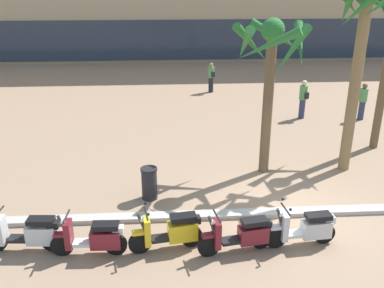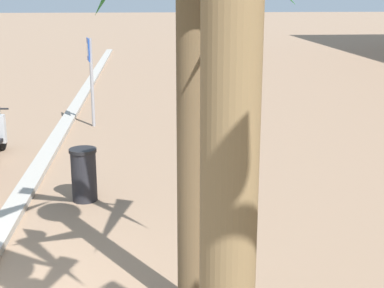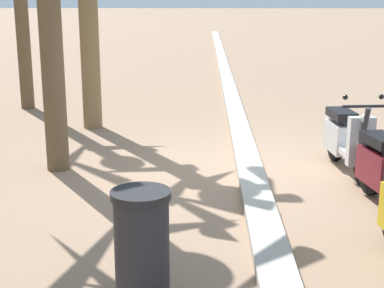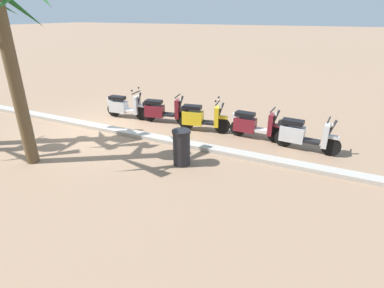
{
  "view_description": "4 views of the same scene",
  "coord_description": "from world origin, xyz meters",
  "px_view_note": "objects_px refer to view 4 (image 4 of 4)",
  "views": [
    {
      "loc": [
        -3.25,
        -9.9,
        6.01
      ],
      "look_at": [
        -2.44,
        2.59,
        1.02
      ],
      "focal_mm": 40.05,
      "sensor_mm": 36.0,
      "label": 1
    },
    {
      "loc": [
        5.68,
        2.15,
        3.57
      ],
      "look_at": [
        -2.8,
        2.85,
        1.25
      ],
      "focal_mm": 52.15,
      "sensor_mm": 36.0,
      "label": 2
    },
    {
      "loc": [
        -8.0,
        0.53,
        2.43
      ],
      "look_at": [
        -1.86,
        0.66,
        0.84
      ],
      "focal_mm": 54.07,
      "sensor_mm": 36.0,
      "label": 3
    },
    {
      "loc": [
        -7.11,
        7.34,
        3.66
      ],
      "look_at": [
        -4.53,
        2.01,
        1.11
      ],
      "focal_mm": 28.42,
      "sensor_mm": 36.0,
      "label": 4
    }
  ],
  "objects_px": {
    "scooter_yellow_mid_centre": "(200,118)",
    "scooter_maroon_lead_nearest": "(253,125)",
    "scooter_silver_second_in_line": "(124,106)",
    "scooter_maroon_mid_rear": "(162,111)",
    "palm_tree_near_sign": "(0,12)",
    "litter_bin": "(182,147)",
    "scooter_silver_last_in_row": "(302,135)"
  },
  "relations": [
    {
      "from": "scooter_yellow_mid_centre",
      "to": "scooter_maroon_lead_nearest",
      "type": "bearing_deg",
      "value": -176.25
    },
    {
      "from": "scooter_yellow_mid_centre",
      "to": "scooter_silver_second_in_line",
      "type": "distance_m",
      "value": 3.16
    },
    {
      "from": "scooter_maroon_mid_rear",
      "to": "palm_tree_near_sign",
      "type": "xyz_separation_m",
      "value": [
        1.47,
        4.25,
        3.24
      ]
    },
    {
      "from": "scooter_silver_second_in_line",
      "to": "litter_bin",
      "type": "bearing_deg",
      "value": 146.17
    },
    {
      "from": "scooter_silver_last_in_row",
      "to": "scooter_yellow_mid_centre",
      "type": "relative_size",
      "value": 1.05
    },
    {
      "from": "scooter_yellow_mid_centre",
      "to": "litter_bin",
      "type": "distance_m",
      "value": 2.53
    },
    {
      "from": "scooter_maroon_mid_rear",
      "to": "scooter_silver_second_in_line",
      "type": "bearing_deg",
      "value": 5.68
    },
    {
      "from": "scooter_silver_last_in_row",
      "to": "litter_bin",
      "type": "xyz_separation_m",
      "value": [
        2.68,
        2.33,
        0.02
      ]
    },
    {
      "from": "scooter_silver_last_in_row",
      "to": "scooter_yellow_mid_centre",
      "type": "height_order",
      "value": "scooter_yellow_mid_centre"
    },
    {
      "from": "scooter_yellow_mid_centre",
      "to": "litter_bin",
      "type": "relative_size",
      "value": 1.83
    },
    {
      "from": "scooter_maroon_lead_nearest",
      "to": "palm_tree_near_sign",
      "type": "distance_m",
      "value": 7.16
    },
    {
      "from": "palm_tree_near_sign",
      "to": "litter_bin",
      "type": "xyz_separation_m",
      "value": [
        -3.66,
        -1.59,
        -3.2
      ]
    },
    {
      "from": "scooter_maroon_lead_nearest",
      "to": "litter_bin",
      "type": "relative_size",
      "value": 1.84
    },
    {
      "from": "scooter_silver_last_in_row",
      "to": "scooter_maroon_lead_nearest",
      "type": "height_order",
      "value": "same"
    },
    {
      "from": "scooter_silver_last_in_row",
      "to": "scooter_yellow_mid_centre",
      "type": "xyz_separation_m",
      "value": [
        3.26,
        -0.13,
        0.0
      ]
    },
    {
      "from": "scooter_silver_last_in_row",
      "to": "litter_bin",
      "type": "relative_size",
      "value": 1.92
    },
    {
      "from": "scooter_maroon_mid_rear",
      "to": "scooter_silver_second_in_line",
      "type": "relative_size",
      "value": 1.04
    },
    {
      "from": "scooter_maroon_lead_nearest",
      "to": "scooter_maroon_mid_rear",
      "type": "bearing_deg",
      "value": -1.38
    },
    {
      "from": "scooter_yellow_mid_centre",
      "to": "scooter_maroon_mid_rear",
      "type": "height_order",
      "value": "scooter_yellow_mid_centre"
    },
    {
      "from": "scooter_yellow_mid_centre",
      "to": "palm_tree_near_sign",
      "type": "relative_size",
      "value": 0.36
    },
    {
      "from": "scooter_silver_last_in_row",
      "to": "scooter_yellow_mid_centre",
      "type": "distance_m",
      "value": 3.27
    },
    {
      "from": "scooter_yellow_mid_centre",
      "to": "palm_tree_near_sign",
      "type": "xyz_separation_m",
      "value": [
        3.08,
        4.05,
        3.22
      ]
    },
    {
      "from": "scooter_silver_second_in_line",
      "to": "scooter_maroon_lead_nearest",
      "type": "bearing_deg",
      "value": -179.15
    },
    {
      "from": "scooter_maroon_lead_nearest",
      "to": "scooter_maroon_mid_rear",
      "type": "height_order",
      "value": "same"
    },
    {
      "from": "scooter_maroon_lead_nearest",
      "to": "scooter_yellow_mid_centre",
      "type": "xyz_separation_m",
      "value": [
        1.76,
        0.12,
        0.02
      ]
    },
    {
      "from": "scooter_yellow_mid_centre",
      "to": "scooter_maroon_mid_rear",
      "type": "bearing_deg",
      "value": -6.99
    },
    {
      "from": "scooter_silver_second_in_line",
      "to": "scooter_maroon_mid_rear",
      "type": "bearing_deg",
      "value": -174.32
    },
    {
      "from": "scooter_silver_last_in_row",
      "to": "scooter_silver_second_in_line",
      "type": "distance_m",
      "value": 6.42
    },
    {
      "from": "scooter_maroon_mid_rear",
      "to": "scooter_silver_last_in_row",
      "type": "bearing_deg",
      "value": 176.11
    },
    {
      "from": "palm_tree_near_sign",
      "to": "scooter_maroon_mid_rear",
      "type": "bearing_deg",
      "value": -109.13
    },
    {
      "from": "scooter_silver_last_in_row",
      "to": "scooter_maroon_mid_rear",
      "type": "bearing_deg",
      "value": -3.89
    },
    {
      "from": "scooter_maroon_lead_nearest",
      "to": "palm_tree_near_sign",
      "type": "height_order",
      "value": "palm_tree_near_sign"
    }
  ]
}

